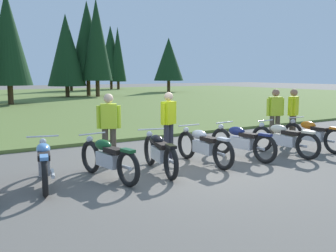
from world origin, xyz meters
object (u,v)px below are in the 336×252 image
at_px(motorcycle_navy, 242,141).
at_px(motorcycle_sky_blue, 44,163).
at_px(motorcycle_british_green, 108,158).
at_px(motorcycle_silver, 204,146).
at_px(motorcycle_black, 159,152).
at_px(rider_in_hivis_vest, 293,113).
at_px(rider_near_row_end, 109,125).
at_px(motorcycle_cream, 284,139).
at_px(rider_with_back_turned, 169,121).
at_px(rider_checking_bike, 275,113).
at_px(motorcycle_orange, 313,134).

bearing_deg(motorcycle_navy, motorcycle_sky_blue, 177.42).
height_order(motorcycle_british_green, motorcycle_silver, same).
xyz_separation_m(motorcycle_black, rider_in_hivis_vest, (5.19, 0.78, 0.51)).
bearing_deg(rider_near_row_end, rider_in_hivis_vest, -3.03).
xyz_separation_m(motorcycle_navy, rider_in_hivis_vest, (2.74, 0.71, 0.51)).
relative_size(motorcycle_silver, rider_near_row_end, 1.26).
height_order(motorcycle_sky_blue, motorcycle_black, same).
xyz_separation_m(motorcycle_cream, rider_in_hivis_vest, (1.54, 1.00, 0.51)).
relative_size(motorcycle_navy, rider_near_row_end, 1.26).
bearing_deg(rider_with_back_turned, motorcycle_black, -131.15).
height_order(motorcycle_navy, motorcycle_cream, same).
height_order(motorcycle_sky_blue, motorcycle_cream, same).
relative_size(motorcycle_sky_blue, motorcycle_black, 0.99).
bearing_deg(rider_checking_bike, motorcycle_silver, -165.42).
bearing_deg(rider_checking_bike, motorcycle_orange, -75.47).
bearing_deg(motorcycle_orange, motorcycle_navy, 174.92).
bearing_deg(motorcycle_black, rider_checking_bike, 11.91).
xyz_separation_m(motorcycle_cream, rider_near_row_end, (-4.33, 1.31, 0.51)).
bearing_deg(motorcycle_navy, motorcycle_cream, -13.93).
distance_m(motorcycle_navy, rider_checking_bike, 2.42).
bearing_deg(rider_with_back_turned, rider_checking_bike, -0.55).
height_order(motorcycle_british_green, rider_with_back_turned, rider_with_back_turned).
xyz_separation_m(rider_in_hivis_vest, rider_near_row_end, (-5.87, 0.31, 0.00)).
height_order(motorcycle_silver, rider_with_back_turned, rider_with_back_turned).
bearing_deg(motorcycle_cream, motorcycle_navy, 166.07).
height_order(motorcycle_british_green, rider_near_row_end, rider_near_row_end).
height_order(motorcycle_british_green, rider_checking_bike, rider_checking_bike).
bearing_deg(motorcycle_black, motorcycle_navy, 1.61).
bearing_deg(motorcycle_orange, rider_near_row_end, 167.55).
height_order(motorcycle_sky_blue, rider_in_hivis_vest, rider_in_hivis_vest).
relative_size(motorcycle_silver, rider_with_back_turned, 1.26).
bearing_deg(rider_near_row_end, motorcycle_black, -57.92).
bearing_deg(rider_near_row_end, rider_checking_bike, -1.18).
distance_m(motorcycle_british_green, motorcycle_orange, 6.11).
bearing_deg(motorcycle_cream, motorcycle_silver, 172.02).
height_order(rider_with_back_turned, rider_near_row_end, same).
relative_size(motorcycle_british_green, rider_checking_bike, 1.25).
bearing_deg(motorcycle_silver, rider_in_hivis_vest, 9.74).
bearing_deg(rider_with_back_turned, motorcycle_navy, -31.04).
relative_size(motorcycle_orange, rider_near_row_end, 1.26).
xyz_separation_m(motorcycle_sky_blue, motorcycle_silver, (3.66, -0.18, 0.00)).
bearing_deg(rider_checking_bike, motorcycle_sky_blue, -174.38).
relative_size(motorcycle_silver, motorcycle_navy, 1.00).
height_order(motorcycle_black, rider_in_hivis_vest, rider_in_hivis_vest).
xyz_separation_m(motorcycle_silver, motorcycle_navy, (1.18, -0.04, 0.00)).
distance_m(motorcycle_orange, rider_near_row_end, 5.77).
distance_m(motorcycle_silver, motorcycle_navy, 1.18).
relative_size(motorcycle_navy, rider_with_back_turned, 1.26).
distance_m(motorcycle_british_green, rider_checking_bike, 5.91).
bearing_deg(motorcycle_sky_blue, rider_with_back_turned, 12.52).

